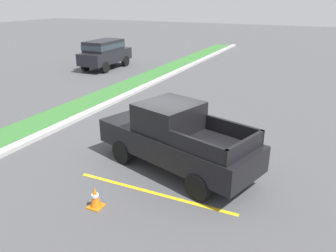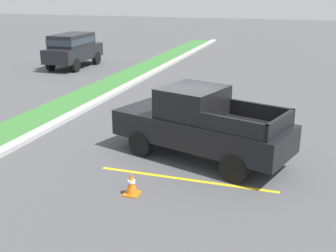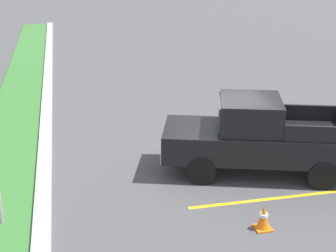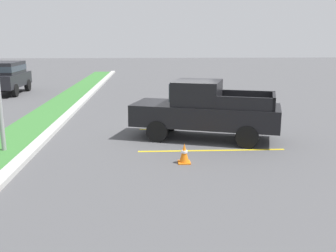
% 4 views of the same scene
% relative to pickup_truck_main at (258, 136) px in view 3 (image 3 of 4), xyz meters
% --- Properties ---
extents(ground_plane, '(120.00, 120.00, 0.00)m').
position_rel_pickup_truck_main_xyz_m(ground_plane, '(0.72, 0.75, -1.04)').
color(ground_plane, '#4C4C4F').
extents(parking_line_near, '(0.12, 4.80, 0.01)m').
position_rel_pickup_truck_main_xyz_m(parking_line_near, '(-1.57, -0.05, -1.04)').
color(parking_line_near, yellow).
rests_on(parking_line_near, ground).
extents(parking_line_far, '(0.12, 4.80, 0.01)m').
position_rel_pickup_truck_main_xyz_m(parking_line_far, '(1.53, -0.05, -1.04)').
color(parking_line_far, yellow).
rests_on(parking_line_far, ground).
extents(curb_strip, '(56.00, 0.40, 0.15)m').
position_rel_pickup_truck_main_xyz_m(curb_strip, '(0.72, 5.75, -0.97)').
color(curb_strip, '#B2B2AD').
rests_on(curb_strip, ground).
extents(grass_median, '(56.00, 1.80, 0.06)m').
position_rel_pickup_truck_main_xyz_m(grass_median, '(0.72, 6.85, -1.01)').
color(grass_median, '#387533').
rests_on(grass_median, ground).
extents(pickup_truck_main, '(3.39, 5.55, 2.10)m').
position_rel_pickup_truck_main_xyz_m(pickup_truck_main, '(0.00, 0.00, 0.00)').
color(pickup_truck_main, black).
rests_on(pickup_truck_main, ground).
extents(traffic_cone, '(0.36, 0.36, 0.60)m').
position_rel_pickup_truck_main_xyz_m(traffic_cone, '(-2.79, 0.97, -0.75)').
color(traffic_cone, orange).
rests_on(traffic_cone, ground).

